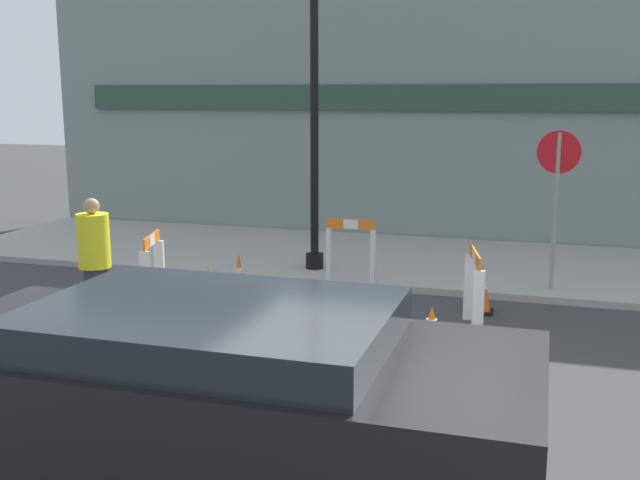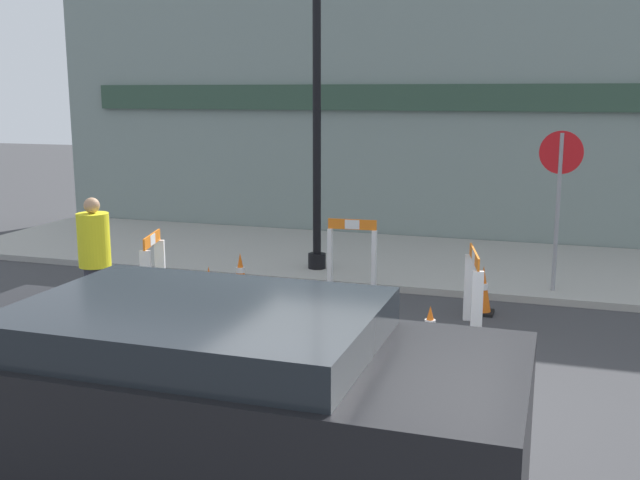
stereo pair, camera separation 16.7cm
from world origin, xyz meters
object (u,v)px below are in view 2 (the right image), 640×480
at_px(streetlamp_post, 317,3).
at_px(parked_car_1, 202,410).
at_px(person_worker, 95,260).
at_px(stop_sign, 559,185).

distance_m(streetlamp_post, parked_car_1, 8.07).
xyz_separation_m(streetlamp_post, person_worker, (-1.71, -3.52, -3.35)).
bearing_deg(parked_car_1, person_worker, 132.05).
bearing_deg(stop_sign, streetlamp_post, 3.50).
bearing_deg(parked_car_1, streetlamp_post, 102.53).
height_order(stop_sign, parked_car_1, stop_sign).
distance_m(streetlamp_post, stop_sign, 4.49).
bearing_deg(person_worker, parked_car_1, -69.21).
bearing_deg(person_worker, streetlamp_post, 42.79).
distance_m(stop_sign, parked_car_1, 7.27).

